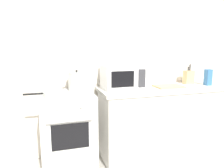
{
  "coord_description": "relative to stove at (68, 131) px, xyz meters",
  "views": [
    {
      "loc": [
        -0.54,
        -1.86,
        1.45
      ],
      "look_at": [
        0.19,
        0.6,
        1.0
      ],
      "focal_mm": 34.5,
      "sensor_mm": 36.0,
      "label": 1
    }
  ],
  "objects": [
    {
      "name": "microwave",
      "position": [
        0.71,
        0.08,
        0.61
      ],
      "size": [
        0.5,
        0.37,
        0.3
      ],
      "color": "white",
      "rests_on": "countertop_right"
    },
    {
      "name": "knife_block",
      "position": [
        1.73,
        0.14,
        0.56
      ],
      "size": [
        0.13,
        0.1,
        0.28
      ],
      "color": "tan",
      "rests_on": "countertop_right"
    },
    {
      "name": "pasta_box",
      "position": [
        1.92,
        -0.03,
        0.57
      ],
      "size": [
        0.08,
        0.08,
        0.22
      ],
      "primitive_type": "cube",
      "color": "teal",
      "rests_on": "countertop_right"
    },
    {
      "name": "stove",
      "position": [
        0.0,
        0.0,
        0.0
      ],
      "size": [
        0.6,
        0.64,
        0.92
      ],
      "color": "white",
      "rests_on": "ground_plane"
    },
    {
      "name": "cutting_board",
      "position": [
        1.32,
        0.0,
        0.47
      ],
      "size": [
        0.36,
        0.26,
        0.02
      ],
      "primitive_type": "cube",
      "color": "tan",
      "rests_on": "countertop_right"
    },
    {
      "name": "countertop_right",
      "position": [
        1.25,
        0.02,
        0.44
      ],
      "size": [
        1.7,
        0.6,
        0.04
      ],
      "primitive_type": "cube",
      "color": "beige",
      "rests_on": "lower_cabinet_right"
    },
    {
      "name": "back_wall",
      "position": [
        0.65,
        0.37,
        0.79
      ],
      "size": [
        4.4,
        0.1,
        2.5
      ],
      "primitive_type": "cube",
      "color": "silver",
      "rests_on": "ground_plane"
    },
    {
      "name": "lower_cabinet_right",
      "position": [
        1.25,
        0.02,
        -0.02
      ],
      "size": [
        1.64,
        0.56,
        0.88
      ],
      "primitive_type": "cube",
      "color": "white",
      "rests_on": "ground_plane"
    },
    {
      "name": "stock_pot",
      "position": [
        0.14,
        0.13,
        0.57
      ],
      "size": [
        0.29,
        0.21,
        0.25
      ],
      "color": "silver",
      "rests_on": "stove"
    },
    {
      "name": "frying_pan",
      "position": [
        -0.13,
        -0.1,
        0.48
      ],
      "size": [
        0.47,
        0.27,
        0.05
      ],
      "color": "silver",
      "rests_on": "stove"
    }
  ]
}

